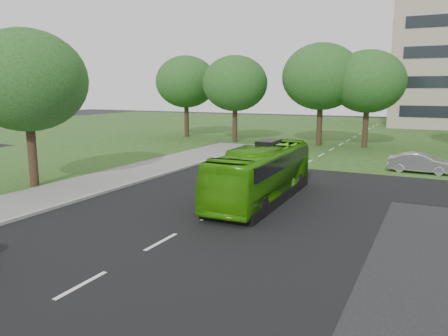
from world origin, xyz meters
name	(u,v)px	position (x,y,z in m)	size (l,w,h in m)	color
ground	(189,227)	(0.00, 0.00, 0.00)	(160.00, 160.00, 0.00)	black
street_surfaces	(319,153)	(-0.38, 22.75, 0.03)	(120.00, 120.00, 0.15)	black
tree_park_a	(235,84)	(-10.60, 27.32, 6.12)	(6.78, 6.78, 9.02)	black
tree_park_b	(321,77)	(-1.83, 28.30, 6.72)	(7.60, 7.60, 9.97)	black
tree_park_c	(368,82)	(2.51, 28.70, 6.23)	(6.92, 6.92, 9.19)	black
tree_park_f	(186,82)	(-17.89, 29.54, 6.37)	(7.02, 7.02, 9.37)	black
tree_side_near	(27,81)	(-11.90, 2.59, 6.00)	(6.65, 6.65, 8.84)	black
bus	(262,173)	(1.00, 5.51, 1.37)	(2.30, 9.83, 2.74)	#368F0A
sedan	(421,163)	(7.90, 16.98, 0.67)	(1.42, 4.08, 1.34)	#B4B5BA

